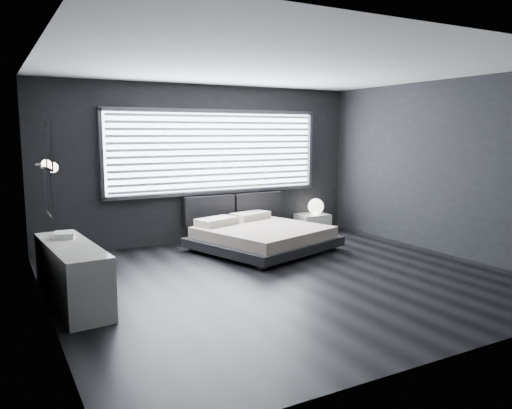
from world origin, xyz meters
TOP-DOWN VIEW (x-y plane):
  - room at (0.00, 0.00)m, footprint 6.04×6.00m
  - window at (0.20, 2.70)m, footprint 4.14×0.09m
  - headboard at (0.51, 2.64)m, footprint 1.96×0.16m
  - sconce_near at (-2.88, 0.05)m, footprint 0.18×0.11m
  - sconce_far at (-2.88, 0.65)m, footprint 0.18×0.11m
  - wall_art_upper at (-2.98, -0.55)m, footprint 0.01×0.48m
  - wall_art_lower at (-2.98, -0.30)m, footprint 0.01×0.48m
  - bed at (0.50, 1.57)m, footprint 2.47×2.42m
  - nightstand at (2.18, 2.48)m, footprint 0.61×0.51m
  - orb_lamp at (2.23, 2.44)m, footprint 0.31×0.31m
  - dresser at (-2.71, 0.30)m, footprint 0.63×1.79m
  - book_stack at (-2.72, 0.72)m, footprint 0.32×0.38m

SIDE VIEW (x-z plane):
  - nightstand at x=2.18m, z-range 0.00..0.35m
  - bed at x=0.50m, z-range -0.02..0.50m
  - dresser at x=-2.71m, z-range 0.00..0.70m
  - orb_lamp at x=2.23m, z-range 0.35..0.66m
  - headboard at x=0.51m, z-range 0.31..0.83m
  - book_stack at x=-2.72m, z-range 0.70..0.77m
  - wall_art_lower at x=-2.98m, z-range 1.14..1.62m
  - room at x=0.00m, z-range 0.00..2.80m
  - sconce_near at x=-2.88m, z-range 1.55..1.66m
  - sconce_far at x=-2.88m, z-range 1.55..1.66m
  - window at x=0.20m, z-range 0.85..2.37m
  - wall_art_upper at x=-2.98m, z-range 1.61..2.09m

